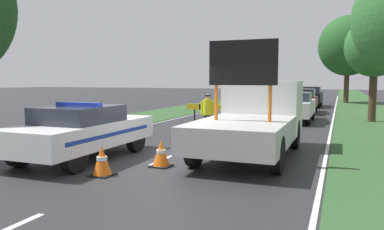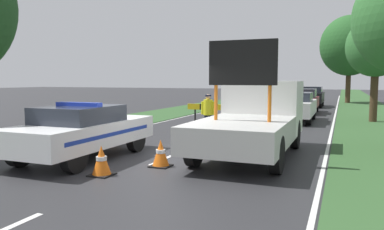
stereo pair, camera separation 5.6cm
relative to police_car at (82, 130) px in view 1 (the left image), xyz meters
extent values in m
plane|color=#28282B|center=(2.07, 0.56, -0.77)|extent=(160.00, 160.00, 0.00)
cube|color=silver|center=(2.07, 1.41, -0.77)|extent=(0.12, 2.91, 0.01)
cube|color=silver|center=(2.07, 7.98, -0.77)|extent=(0.12, 2.91, 0.01)
cube|color=silver|center=(2.07, 14.56, -0.77)|extent=(0.12, 2.91, 0.01)
cube|color=silver|center=(2.07, 21.13, -0.77)|extent=(0.12, 2.91, 0.01)
cube|color=silver|center=(2.07, 27.70, -0.77)|extent=(0.12, 2.91, 0.01)
cube|color=silver|center=(2.07, 34.27, -0.77)|extent=(0.12, 2.91, 0.01)
cube|color=silver|center=(2.07, 40.85, -0.77)|extent=(0.12, 2.91, 0.01)
cube|color=silver|center=(-1.97, 16.62, -0.77)|extent=(0.10, 59.61, 0.01)
cube|color=silver|center=(6.12, 16.62, -0.77)|extent=(0.10, 59.61, 0.01)
cube|color=#2D5128|center=(-3.89, 20.56, -0.76)|extent=(3.62, 120.00, 0.03)
cube|color=#2D5128|center=(8.03, 20.56, -0.76)|extent=(3.62, 120.00, 0.03)
cube|color=white|center=(0.00, 0.02, -0.08)|extent=(1.91, 4.47, 0.63)
cube|color=#282D38|center=(0.00, -0.12, 0.45)|extent=(1.68, 2.06, 0.44)
cylinder|color=black|center=(-0.83, 1.40, -0.40)|extent=(0.24, 0.75, 0.75)
cylinder|color=black|center=(0.83, 1.40, -0.40)|extent=(0.24, 0.75, 0.75)
cylinder|color=black|center=(-0.83, -1.37, -0.40)|extent=(0.24, 0.75, 0.75)
cylinder|color=black|center=(0.83, -1.37, -0.40)|extent=(0.24, 0.75, 0.75)
cube|color=#1E38C6|center=(0.00, -0.12, 0.72)|extent=(1.33, 0.24, 0.10)
cube|color=#193399|center=(0.00, 0.02, -0.05)|extent=(1.92, 3.67, 0.10)
cube|color=black|center=(0.00, 2.29, -0.15)|extent=(1.05, 0.08, 0.38)
cube|color=white|center=(4.15, 3.78, 0.50)|extent=(2.26, 1.90, 1.65)
cube|color=#232833|center=(4.15, 4.71, 0.79)|extent=(1.92, 0.04, 0.73)
cube|color=#B2B2AD|center=(4.15, 1.00, 0.00)|extent=(2.26, 3.64, 0.65)
cylinder|color=#D16619|center=(3.46, 1.00, 0.78)|extent=(0.09, 0.09, 0.90)
cylinder|color=#D16619|center=(4.84, 1.00, 0.78)|extent=(0.09, 0.09, 0.90)
cube|color=black|center=(4.15, 1.00, 1.79)|extent=(1.73, 0.12, 1.12)
cylinder|color=black|center=(3.14, 3.78, -0.33)|extent=(0.24, 0.89, 0.89)
cylinder|color=black|center=(5.16, 3.78, -0.33)|extent=(0.24, 0.89, 0.89)
cylinder|color=black|center=(3.14, 0.27, -0.33)|extent=(0.24, 0.89, 0.89)
cylinder|color=black|center=(5.16, 0.27, -0.33)|extent=(0.24, 0.89, 0.89)
cylinder|color=black|center=(0.72, 6.49, -0.33)|extent=(0.07, 0.07, 0.89)
cylinder|color=black|center=(3.34, 6.49, -0.33)|extent=(0.07, 0.07, 0.89)
cube|color=yellow|center=(0.67, 6.49, 0.23)|extent=(0.54, 0.08, 0.24)
cube|color=black|center=(1.21, 6.49, 0.23)|extent=(0.54, 0.08, 0.24)
cube|color=yellow|center=(1.76, 6.49, 0.23)|extent=(0.54, 0.08, 0.24)
cube|color=black|center=(2.30, 6.49, 0.23)|extent=(0.54, 0.08, 0.24)
cube|color=yellow|center=(2.85, 6.49, 0.23)|extent=(0.54, 0.08, 0.24)
cube|color=black|center=(3.39, 6.49, 0.23)|extent=(0.54, 0.08, 0.24)
cylinder|color=#191E38|center=(1.63, 5.33, -0.38)|extent=(0.15, 0.15, 0.79)
cylinder|color=#191E38|center=(1.79, 5.33, -0.38)|extent=(0.15, 0.15, 0.79)
cylinder|color=yellow|center=(1.71, 5.33, 0.31)|extent=(0.36, 0.36, 0.59)
cylinder|color=yellow|center=(1.49, 5.33, 0.28)|extent=(0.12, 0.12, 0.50)
cylinder|color=yellow|center=(1.94, 5.33, 0.28)|extent=(0.12, 0.12, 0.50)
sphere|color=tan|center=(1.71, 5.33, 0.71)|extent=(0.20, 0.20, 0.20)
cylinder|color=#141933|center=(1.71, 5.33, 0.76)|extent=(0.23, 0.23, 0.05)
cylinder|color=brown|center=(2.36, 5.93, -0.32)|extent=(0.17, 0.17, 0.90)
cylinder|color=brown|center=(2.54, 5.93, -0.32)|extent=(0.17, 0.17, 0.90)
cylinder|color=#B2AD9E|center=(2.45, 5.93, 0.46)|extent=(0.41, 0.41, 0.67)
cylinder|color=#B2AD9E|center=(2.19, 5.93, 0.43)|extent=(0.13, 0.13, 0.57)
cylinder|color=#B2AD9E|center=(2.71, 5.93, 0.43)|extent=(0.13, 0.13, 0.57)
sphere|color=tan|center=(2.45, 5.93, 0.91)|extent=(0.23, 0.23, 0.23)
cube|color=black|center=(2.74, 6.70, -0.76)|extent=(0.46, 0.46, 0.03)
cone|color=orange|center=(2.74, 6.70, -0.44)|extent=(0.39, 0.39, 0.61)
cylinder|color=white|center=(2.74, 6.70, -0.41)|extent=(0.22, 0.22, 0.08)
cube|color=black|center=(2.38, -0.05, -0.76)|extent=(0.48, 0.48, 0.03)
cone|color=orange|center=(2.38, -0.05, -0.42)|extent=(0.41, 0.41, 0.64)
cylinder|color=white|center=(2.38, -0.05, -0.39)|extent=(0.23, 0.23, 0.09)
cube|color=black|center=(-0.95, 3.03, -0.76)|extent=(0.45, 0.45, 0.03)
cone|color=orange|center=(-0.95, 3.03, -0.45)|extent=(0.38, 0.38, 0.59)
cylinder|color=white|center=(-0.95, 3.03, -0.42)|extent=(0.22, 0.22, 0.08)
cube|color=black|center=(-1.34, 2.41, -0.76)|extent=(0.45, 0.45, 0.03)
cone|color=orange|center=(-1.34, 2.41, -0.45)|extent=(0.38, 0.38, 0.59)
cylinder|color=white|center=(-1.34, 2.41, -0.42)|extent=(0.22, 0.22, 0.08)
cube|color=black|center=(1.54, -1.32, -0.76)|extent=(0.49, 0.49, 0.03)
cone|color=orange|center=(1.54, -1.32, -0.42)|extent=(0.42, 0.42, 0.65)
cylinder|color=white|center=(1.54, -1.32, -0.39)|extent=(0.24, 0.24, 0.09)
cube|color=silver|center=(4.23, 11.48, -0.06)|extent=(1.88, 4.51, 0.71)
cube|color=#282D38|center=(4.23, 11.35, 0.51)|extent=(1.66, 2.07, 0.43)
cylinder|color=black|center=(3.41, 12.88, -0.42)|extent=(0.24, 0.70, 0.70)
cylinder|color=black|center=(5.05, 12.88, -0.42)|extent=(0.24, 0.70, 0.70)
cylinder|color=black|center=(3.41, 10.09, -0.42)|extent=(0.24, 0.70, 0.70)
cylinder|color=black|center=(5.05, 10.09, -0.42)|extent=(0.24, 0.70, 0.70)
cube|color=maroon|center=(4.12, 16.88, -0.08)|extent=(1.80, 4.17, 0.62)
cube|color=#282D38|center=(4.12, 16.75, 0.51)|extent=(1.58, 1.92, 0.56)
cylinder|color=black|center=(3.34, 18.17, -0.39)|extent=(0.24, 0.75, 0.75)
cylinder|color=black|center=(4.90, 18.17, -0.39)|extent=(0.24, 0.75, 0.75)
cylinder|color=black|center=(3.34, 15.58, -0.39)|extent=(0.24, 0.75, 0.75)
cylinder|color=black|center=(4.90, 15.58, -0.39)|extent=(0.24, 0.75, 0.75)
cube|color=black|center=(4.13, 22.97, -0.02)|extent=(1.91, 4.32, 0.77)
cube|color=#282D38|center=(4.13, 22.84, 0.60)|extent=(1.68, 1.98, 0.46)
cylinder|color=black|center=(3.29, 24.30, -0.40)|extent=(0.24, 0.75, 0.75)
cylinder|color=black|center=(4.97, 24.30, -0.40)|extent=(0.24, 0.75, 0.75)
cylinder|color=black|center=(3.29, 21.63, -0.40)|extent=(0.24, 0.75, 0.75)
cylinder|color=black|center=(4.97, 21.63, -0.40)|extent=(0.24, 0.75, 0.75)
cylinder|color=#42301E|center=(6.94, 28.97, 0.87)|extent=(0.44, 0.44, 3.28)
ellipsoid|color=#235623|center=(6.94, 28.97, 4.46)|extent=(5.19, 5.19, 5.45)
cylinder|color=#42301E|center=(7.96, 12.67, 0.58)|extent=(0.37, 0.37, 2.71)
ellipsoid|color=#2D662D|center=(7.96, 12.67, 3.02)|extent=(2.88, 2.88, 3.02)
camera|label=1|loc=(6.43, -8.20, 1.36)|focal=35.00mm
camera|label=2|loc=(6.48, -8.18, 1.36)|focal=35.00mm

